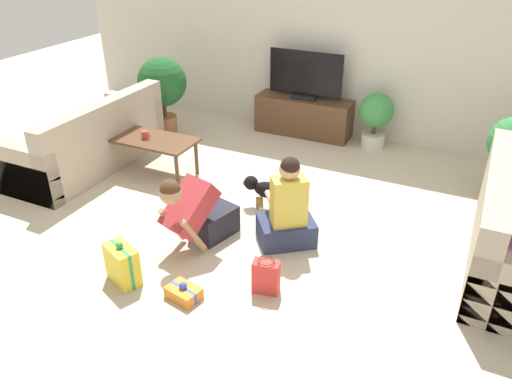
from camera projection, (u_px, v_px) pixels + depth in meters
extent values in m
plane|color=beige|center=(260.00, 217.00, 5.26)|extent=(16.00, 16.00, 0.00)
cube|color=beige|center=(343.00, 42.00, 6.71)|extent=(8.40, 0.06, 2.60)
cube|color=tan|center=(88.00, 149.00, 6.24)|extent=(0.85, 2.07, 0.46)
cube|color=tan|center=(103.00, 120.00, 5.90)|extent=(0.20, 2.07, 0.42)
cube|color=tan|center=(135.00, 118.00, 6.95)|extent=(0.85, 0.16, 0.64)
cube|color=tan|center=(26.00, 173.00, 5.44)|extent=(0.85, 0.16, 0.64)
cube|color=#EACC4C|center=(110.00, 113.00, 6.29)|extent=(0.18, 0.34, 0.32)
cube|color=#E5566B|center=(70.00, 132.00, 5.73)|extent=(0.18, 0.34, 0.32)
cube|color=tan|center=(496.00, 192.00, 4.35)|extent=(0.20, 2.07, 0.42)
cube|color=brown|center=(151.00, 139.00, 5.96)|extent=(1.08, 0.54, 0.03)
cylinder|color=brown|center=(111.00, 156.00, 6.08)|extent=(0.04, 0.04, 0.43)
cylinder|color=brown|center=(177.00, 171.00, 5.72)|extent=(0.04, 0.04, 0.43)
cylinder|color=brown|center=(132.00, 144.00, 6.42)|extent=(0.04, 0.04, 0.43)
cylinder|color=brown|center=(196.00, 157.00, 6.05)|extent=(0.04, 0.04, 0.43)
cube|color=brown|center=(303.00, 116.00, 7.15)|extent=(1.37, 0.41, 0.54)
cube|color=black|center=(304.00, 97.00, 7.01)|extent=(0.37, 0.20, 0.05)
cube|color=black|center=(306.00, 73.00, 6.85)|extent=(1.05, 0.03, 0.61)
cylinder|color=beige|center=(373.00, 140.00, 6.80)|extent=(0.31, 0.31, 0.20)
cylinder|color=brown|center=(374.00, 129.00, 6.72)|extent=(0.06, 0.06, 0.14)
sphere|color=#3D8E47|center=(376.00, 110.00, 6.59)|extent=(0.46, 0.46, 0.46)
cylinder|color=#A36042|center=(503.00, 184.00, 5.66)|extent=(0.29, 0.29, 0.22)
cylinder|color=brown|center=(507.00, 169.00, 5.57)|extent=(0.05, 0.05, 0.17)
cylinder|color=#A36042|center=(166.00, 123.00, 7.31)|extent=(0.33, 0.33, 0.24)
cylinder|color=brown|center=(164.00, 109.00, 7.20)|extent=(0.06, 0.06, 0.21)
sphere|color=#1E5628|center=(162.00, 82.00, 7.01)|extent=(0.69, 0.69, 0.69)
cube|color=#23232D|center=(214.00, 222.00, 4.90)|extent=(0.39, 0.50, 0.28)
cube|color=#AD3338|center=(190.00, 207.00, 4.55)|extent=(0.45, 0.60, 0.49)
sphere|color=tan|center=(171.00, 193.00, 4.30)|extent=(0.20, 0.20, 0.20)
sphere|color=#472D19|center=(170.00, 190.00, 4.29)|extent=(0.18, 0.18, 0.18)
cylinder|color=tan|center=(173.00, 224.00, 4.66)|extent=(0.13, 0.29, 0.44)
cylinder|color=tan|center=(194.00, 236.00, 4.49)|extent=(0.13, 0.29, 0.44)
cube|color=#283351|center=(286.00, 230.00, 4.81)|extent=(0.66, 0.63, 0.24)
cube|color=gold|center=(289.00, 201.00, 4.59)|extent=(0.38, 0.35, 0.47)
sphere|color=tan|center=(290.00, 169.00, 4.44)|extent=(0.19, 0.19, 0.19)
sphere|color=black|center=(290.00, 166.00, 4.41)|extent=(0.18, 0.18, 0.18)
cylinder|color=tan|center=(296.00, 196.00, 4.82)|extent=(0.20, 0.24, 0.06)
cylinder|color=tan|center=(270.00, 199.00, 4.77)|extent=(0.20, 0.24, 0.06)
ellipsoid|color=black|center=(269.00, 190.00, 5.29)|extent=(0.35, 0.17, 0.18)
sphere|color=black|center=(251.00, 183.00, 5.35)|extent=(0.15, 0.15, 0.15)
sphere|color=olive|center=(246.00, 183.00, 5.38)|extent=(0.07, 0.07, 0.07)
cylinder|color=black|center=(287.00, 191.00, 5.20)|extent=(0.10, 0.03, 0.11)
cylinder|color=olive|center=(261.00, 199.00, 5.45)|extent=(0.04, 0.04, 0.14)
cylinder|color=olive|center=(258.00, 203.00, 5.37)|extent=(0.04, 0.04, 0.14)
cylinder|color=olive|center=(280.00, 203.00, 5.37)|extent=(0.04, 0.04, 0.14)
cylinder|color=olive|center=(277.00, 208.00, 5.29)|extent=(0.04, 0.04, 0.14)
cube|color=orange|center=(184.00, 293.00, 4.11)|extent=(0.31, 0.24, 0.10)
cube|color=#3D51BC|center=(184.00, 293.00, 4.11)|extent=(0.28, 0.09, 0.10)
sphere|color=#3D51BC|center=(183.00, 286.00, 4.08)|extent=(0.07, 0.07, 0.07)
cube|color=yellow|center=(122.00, 265.00, 4.24)|extent=(0.36, 0.29, 0.35)
cube|color=#2D934C|center=(122.00, 265.00, 4.24)|extent=(0.31, 0.15, 0.35)
sphere|color=#2D934C|center=(119.00, 245.00, 4.15)|extent=(0.06, 0.06, 0.06)
cube|color=red|center=(266.00, 277.00, 4.14)|extent=(0.24, 0.16, 0.30)
torus|color=#4C3823|center=(266.00, 260.00, 4.06)|extent=(0.17, 0.17, 0.01)
cylinder|color=#B23D38|center=(145.00, 135.00, 5.93)|extent=(0.08, 0.08, 0.09)
torus|color=#B23D38|center=(148.00, 135.00, 5.91)|extent=(0.06, 0.01, 0.06)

